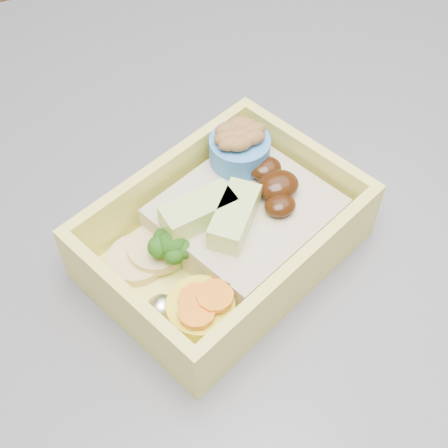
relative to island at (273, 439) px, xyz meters
name	(u,v)px	position (x,y,z in m)	size (l,w,h in m)	color
island	(273,439)	(0.00, 0.00, 0.00)	(1.24, 0.84, 0.92)	brown
bento_box	(228,228)	(-0.06, 0.02, 0.48)	(0.23, 0.20, 0.07)	#E9E260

